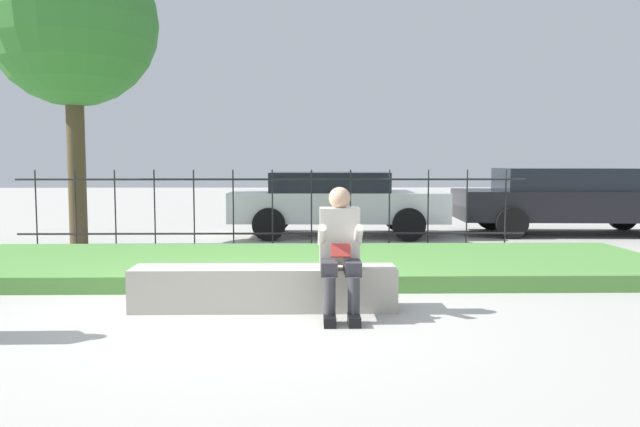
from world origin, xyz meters
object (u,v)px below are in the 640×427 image
stone_bench (264,290)px  car_parked_center (336,201)px  tree_behind_fence (72,23)px  person_seated_reader (340,247)px  car_parked_right (569,199)px

stone_bench → car_parked_center: (0.99, 6.24, 0.50)m
car_parked_center → tree_behind_fence: tree_behind_fence is taller
person_seated_reader → car_parked_right: bearing=53.2°
person_seated_reader → tree_behind_fence: tree_behind_fence is taller
car_parked_right → tree_behind_fence: 10.00m
stone_bench → tree_behind_fence: 7.13m
stone_bench → tree_behind_fence: (-3.63, 4.92, 3.67)m
person_seated_reader → car_parked_center: (0.25, 6.50, 0.03)m
stone_bench → car_parked_right: car_parked_right is taller
car_parked_right → stone_bench: bearing=-128.7°
stone_bench → person_seated_reader: bearing=-19.6°
stone_bench → car_parked_center: 6.33m
person_seated_reader → car_parked_right: 8.35m
stone_bench → car_parked_center: bearing=81.0°
stone_bench → car_parked_right: bearing=48.2°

